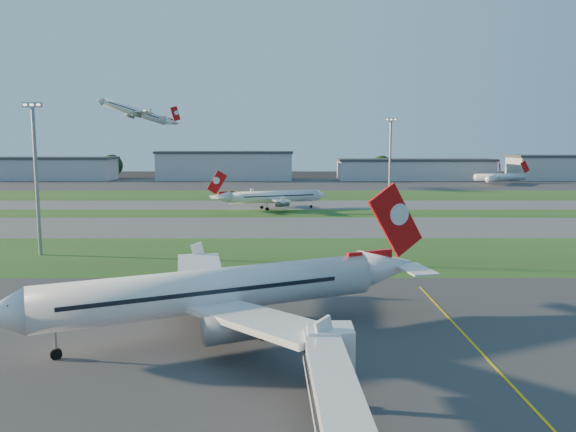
{
  "coord_description": "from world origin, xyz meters",
  "views": [
    {
      "loc": [
        -12.75,
        -42.75,
        18.95
      ],
      "look_at": [
        -12.51,
        50.2,
        7.0
      ],
      "focal_mm": 35.0,
      "sensor_mm": 36.0,
      "label": 1
    }
  ],
  "objects_px": {
    "light_mast_west": "(36,169)",
    "light_mast_centre": "(390,160)",
    "mini_jet_far": "(500,177)",
    "mini_jet_near": "(494,178)",
    "airliner_parked": "(218,291)",
    "airliner_taxiing": "(273,197)"
  },
  "relations": [
    {
      "from": "airliner_parked",
      "to": "airliner_taxiing",
      "type": "xyz_separation_m",
      "value": [
        2.94,
        108.46,
        -0.91
      ]
    },
    {
      "from": "airliner_taxiing",
      "to": "mini_jet_far",
      "type": "distance_m",
      "value": 151.61
    },
    {
      "from": "airliner_taxiing",
      "to": "mini_jet_far",
      "type": "bearing_deg",
      "value": -156.17
    },
    {
      "from": "mini_jet_near",
      "to": "light_mast_centre",
      "type": "distance_m",
      "value": 133.57
    },
    {
      "from": "airliner_parked",
      "to": "light_mast_centre",
      "type": "distance_m",
      "value": 103.37
    },
    {
      "from": "mini_jet_near",
      "to": "light_mast_centre",
      "type": "bearing_deg",
      "value": 179.03
    },
    {
      "from": "airliner_parked",
      "to": "light_mast_west",
      "type": "bearing_deg",
      "value": 106.54
    },
    {
      "from": "airliner_taxiing",
      "to": "mini_jet_far",
      "type": "height_order",
      "value": "airliner_taxiing"
    },
    {
      "from": "airliner_taxiing",
      "to": "mini_jet_far",
      "type": "xyz_separation_m",
      "value": [
        106.84,
        107.57,
        -0.38
      ]
    },
    {
      "from": "light_mast_west",
      "to": "airliner_parked",
      "type": "bearing_deg",
      "value": -49.05
    },
    {
      "from": "airliner_parked",
      "to": "mini_jet_near",
      "type": "height_order",
      "value": "airliner_parked"
    },
    {
      "from": "mini_jet_far",
      "to": "light_mast_west",
      "type": "height_order",
      "value": "light_mast_west"
    },
    {
      "from": "mini_jet_far",
      "to": "mini_jet_near",
      "type": "bearing_deg",
      "value": -141.42
    },
    {
      "from": "airliner_taxiing",
      "to": "light_mast_centre",
      "type": "relative_size",
      "value": 1.23
    },
    {
      "from": "mini_jet_near",
      "to": "mini_jet_far",
      "type": "xyz_separation_m",
      "value": [
        5.22,
        5.98,
        0.0
      ]
    },
    {
      "from": "mini_jet_near",
      "to": "light_mast_centre",
      "type": "relative_size",
      "value": 0.99
    },
    {
      "from": "light_mast_west",
      "to": "light_mast_centre",
      "type": "distance_m",
      "value": 89.64
    },
    {
      "from": "mini_jet_far",
      "to": "airliner_taxiing",
      "type": "bearing_deg",
      "value": -145.11
    },
    {
      "from": "mini_jet_far",
      "to": "light_mast_centre",
      "type": "xyz_separation_m",
      "value": [
        -75.27,
        -119.12,
        11.53
      ]
    },
    {
      "from": "light_mast_centre",
      "to": "light_mast_west",
      "type": "bearing_deg",
      "value": -141.34
    },
    {
      "from": "airliner_taxiing",
      "to": "mini_jet_near",
      "type": "relative_size",
      "value": 1.25
    },
    {
      "from": "mini_jet_near",
      "to": "light_mast_west",
      "type": "relative_size",
      "value": 0.99
    }
  ]
}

